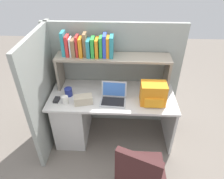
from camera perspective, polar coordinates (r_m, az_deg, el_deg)
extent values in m
plane|color=slate|center=(3.13, 0.04, -12.37)|extent=(8.00, 8.00, 0.00)
cube|color=silver|center=(2.65, 0.05, -1.78)|extent=(1.60, 0.70, 0.03)
cube|color=beige|center=(2.96, -10.75, -7.16)|extent=(0.40, 0.64, 0.70)
cube|color=beige|center=(2.96, 15.44, -7.83)|extent=(0.03, 0.64, 0.70)
cube|color=#939991|center=(2.94, 0.39, 3.57)|extent=(1.84, 0.05, 1.55)
cube|color=#939991|center=(2.74, -18.02, -0.81)|extent=(0.05, 1.06, 1.55)
cube|color=gray|center=(2.81, -14.21, 4.79)|extent=(0.03, 0.28, 0.42)
cube|color=gray|center=(2.76, 14.96, 4.10)|extent=(0.03, 0.28, 0.42)
cube|color=gray|center=(2.59, 0.26, 8.90)|extent=(1.44, 0.28, 0.03)
cube|color=teal|center=(2.62, -13.23, 12.26)|extent=(0.04, 0.14, 0.30)
cube|color=red|center=(2.62, -12.23, 11.78)|extent=(0.04, 0.14, 0.25)
cube|color=white|center=(2.61, -11.34, 11.57)|extent=(0.02, 0.14, 0.23)
cube|color=olive|center=(2.61, -10.47, 11.42)|extent=(0.04, 0.16, 0.21)
cube|color=red|center=(2.59, -9.59, 11.87)|extent=(0.03, 0.15, 0.25)
cube|color=orange|center=(2.58, -8.58, 11.58)|extent=(0.04, 0.16, 0.23)
cube|color=olive|center=(2.57, -7.50, 12.22)|extent=(0.04, 0.13, 0.28)
cube|color=teal|center=(2.57, -6.48, 11.42)|extent=(0.04, 0.17, 0.21)
cube|color=green|center=(2.55, -5.32, 11.64)|extent=(0.04, 0.16, 0.24)
cube|color=orange|center=(2.55, -4.16, 11.52)|extent=(0.04, 0.18, 0.22)
cube|color=green|center=(2.54, -3.10, 11.73)|extent=(0.04, 0.13, 0.25)
cube|color=blue|center=(2.54, -2.06, 12.12)|extent=(0.04, 0.17, 0.27)
cube|color=orange|center=(2.53, -1.15, 11.73)|extent=(0.04, 0.15, 0.25)
cube|color=teal|center=(2.54, -0.13, 11.90)|extent=(0.04, 0.18, 0.26)
cube|color=#B7BABF|center=(2.52, 0.29, -3.40)|extent=(0.32, 0.24, 0.02)
cube|color=black|center=(2.50, 0.27, -3.34)|extent=(0.28, 0.19, 0.00)
cube|color=#B7BABF|center=(2.54, 0.56, 0.16)|extent=(0.31, 0.08, 0.20)
cube|color=#3F72CC|center=(2.54, 0.55, 0.07)|extent=(0.28, 0.06, 0.16)
cube|color=orange|center=(2.49, 11.32, -1.03)|extent=(0.30, 0.20, 0.27)
cube|color=#FFA123|center=(2.45, 11.44, -3.62)|extent=(0.22, 0.04, 0.12)
cube|color=#262628|center=(2.63, -15.10, -2.76)|extent=(0.07, 0.11, 0.03)
cylinder|color=white|center=(2.54, -12.78, -2.83)|extent=(0.08, 0.08, 0.10)
cube|color=#BFB299|center=(2.51, -7.95, -2.78)|extent=(0.24, 0.17, 0.10)
cylinder|color=navy|center=(2.67, -11.96, -0.66)|extent=(0.10, 0.10, 0.10)
cube|color=#3F1E1E|center=(2.23, 8.37, -21.63)|extent=(0.44, 0.44, 0.08)
cube|color=#3F1E1E|center=(1.90, 7.07, -21.93)|extent=(0.39, 0.21, 0.44)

